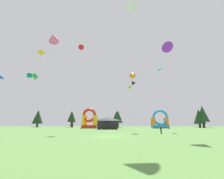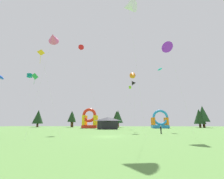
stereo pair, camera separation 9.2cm
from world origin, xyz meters
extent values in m
plane|color=#5B8C42|center=(0.00, 0.00, 0.00)|extent=(120.00, 120.00, 0.00)
ellipsoid|color=#19B7CC|center=(14.00, 17.34, 17.58)|extent=(1.26, 2.75, 1.17)
cylinder|color=silver|center=(13.93, 18.67, 8.79)|extent=(0.17, 2.68, 17.59)
cone|color=purple|center=(11.29, 0.11, 15.62)|extent=(2.85, 2.83, 2.15)
cylinder|color=silver|center=(12.37, -0.76, 7.81)|extent=(2.18, 1.75, 15.63)
ellipsoid|color=blue|center=(-18.53, -2.10, 10.03)|extent=(1.61, 2.61, 1.02)
cone|color=white|center=(3.65, -5.52, 20.18)|extent=(2.94, 2.91, 2.35)
cylinder|color=silver|center=(4.87, -3.47, 10.09)|extent=(2.47, 4.11, 20.18)
cube|color=#0C7F7A|center=(-19.80, 8.41, 13.17)|extent=(0.99, 0.99, 0.43)
cube|color=#0C7F7A|center=(-19.80, 8.41, 13.70)|extent=(0.99, 0.99, 0.43)
cylinder|color=silver|center=(-18.80, 8.22, 6.72)|extent=(2.01, 0.40, 13.44)
pyramid|color=yellow|center=(-10.57, -4.12, 13.23)|extent=(0.90, 0.71, 0.87)
cylinder|color=yellow|center=(-10.53, -4.18, 12.38)|extent=(0.04, 0.04, 1.74)
cylinder|color=silver|center=(-8.19, -4.77, 6.62)|extent=(4.69, 1.20, 13.25)
cone|color=orange|center=(5.59, 12.60, 14.40)|extent=(1.59, 1.73, 1.85)
cylinder|color=silver|center=(3.67, 12.61, 7.20)|extent=(3.86, 0.02, 14.41)
cone|color=red|center=(-8.55, 12.71, 22.57)|extent=(1.89, 1.90, 1.68)
cylinder|color=silver|center=(-5.54, 13.57, 11.29)|extent=(6.03, 1.74, 22.58)
cube|color=#8CD826|center=(5.99, 29.84, 14.73)|extent=(0.86, 0.86, 0.43)
cube|color=#8CD826|center=(5.99, 29.84, 15.24)|extent=(0.86, 0.86, 0.43)
cylinder|color=silver|center=(6.08, 28.04, 7.49)|extent=(0.20, 3.61, 14.99)
cone|color=black|center=(6.18, 16.31, 13.24)|extent=(1.35, 1.43, 1.35)
cylinder|color=silver|center=(5.97, 14.29, 6.62)|extent=(0.43, 4.05, 13.24)
cone|color=#EA599E|center=(-8.11, -5.49, 15.11)|extent=(1.94, 2.07, 1.85)
cylinder|color=silver|center=(-9.31, -5.80, 7.56)|extent=(2.42, 0.64, 15.12)
pyramid|color=green|center=(-14.65, 1.78, 11.04)|extent=(0.93, 1.13, 1.06)
cylinder|color=green|center=(-14.59, 1.74, 10.31)|extent=(0.04, 0.04, 1.51)
cylinder|color=silver|center=(-12.71, 2.16, 5.53)|extent=(3.77, 0.86, 11.06)
cylinder|color=black|center=(10.49, 6.24, 0.40)|extent=(0.14, 0.14, 0.79)
cylinder|color=black|center=(10.34, 6.19, 0.40)|extent=(0.14, 0.14, 0.79)
cylinder|color=black|center=(10.41, 6.22, 1.11)|extent=(0.35, 0.35, 0.63)
sphere|color=beige|center=(10.41, 6.22, 1.53)|extent=(0.21, 0.21, 0.21)
cube|color=red|center=(-9.76, 35.60, 0.56)|extent=(5.73, 4.98, 1.13)
cylinder|color=yellow|center=(-11.93, 33.81, 3.02)|extent=(1.39, 1.39, 3.80)
cylinder|color=yellow|center=(-7.59, 33.81, 3.02)|extent=(1.39, 1.39, 3.80)
cylinder|color=yellow|center=(-11.93, 37.39, 3.02)|extent=(1.39, 1.39, 3.80)
cylinder|color=yellow|center=(-7.59, 37.39, 3.02)|extent=(1.39, 1.39, 3.80)
torus|color=red|center=(-9.76, 33.81, 4.92)|extent=(5.45, 1.12, 5.45)
cube|color=#268CD8|center=(17.59, 35.69, 0.58)|extent=(6.17, 3.98, 1.16)
cylinder|color=orange|center=(15.06, 34.26, 2.59)|extent=(1.11, 1.11, 2.85)
cylinder|color=orange|center=(20.12, 34.26, 2.59)|extent=(1.11, 1.11, 2.85)
cylinder|color=orange|center=(15.06, 37.12, 2.59)|extent=(1.11, 1.11, 2.85)
cylinder|color=orange|center=(20.12, 37.12, 2.59)|extent=(1.11, 1.11, 2.85)
torus|color=#268CD8|center=(17.59, 34.26, 4.01)|extent=(5.95, 0.89, 5.95)
cube|color=black|center=(-1.92, 26.01, 1.37)|extent=(6.59, 3.56, 2.75)
pyramid|color=#3F3F47|center=(-1.92, 26.01, 3.35)|extent=(6.59, 3.56, 1.21)
cylinder|color=#4C331E|center=(-36.22, 45.23, 0.79)|extent=(0.87, 0.87, 1.58)
cone|color=#193819|center=(-36.22, 45.23, 4.73)|extent=(4.84, 4.84, 6.29)
cylinder|color=#4C331E|center=(-20.08, 44.90, 1.17)|extent=(0.70, 0.70, 2.34)
cone|color=#193819|center=(-20.08, 44.90, 4.89)|extent=(3.89, 3.89, 5.10)
cylinder|color=#4C331E|center=(-19.73, 45.79, 1.12)|extent=(0.52, 0.52, 2.23)
cone|color=#234C1E|center=(-19.73, 45.79, 4.31)|extent=(2.86, 2.86, 4.15)
cylinder|color=#4C331E|center=(0.63, 41.68, 1.32)|extent=(0.64, 0.64, 2.65)
cone|color=#193819|center=(0.63, 41.68, 4.82)|extent=(3.56, 3.56, 4.33)
cylinder|color=#4C331E|center=(1.31, 41.38, 0.96)|extent=(0.78, 0.78, 1.93)
cone|color=#1E4221|center=(1.31, 41.38, 4.62)|extent=(4.32, 4.32, 5.39)
cylinder|color=#4C331E|center=(35.63, 41.43, 0.77)|extent=(0.84, 0.84, 1.55)
cone|color=#193819|center=(35.63, 41.43, 4.65)|extent=(4.65, 4.65, 6.21)
cylinder|color=#4C331E|center=(37.39, 41.71, 1.19)|extent=(0.90, 0.90, 2.38)
cone|color=#1E4221|center=(37.39, 41.71, 5.78)|extent=(5.00, 5.00, 6.78)
camera|label=1|loc=(1.95, -26.83, 2.41)|focal=24.90mm
camera|label=2|loc=(2.05, -26.82, 2.41)|focal=24.90mm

